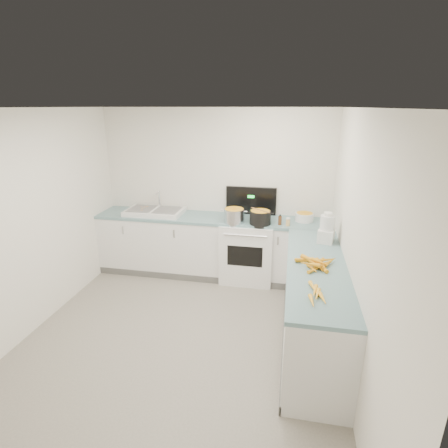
% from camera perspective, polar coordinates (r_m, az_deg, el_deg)
% --- Properties ---
extents(floor, '(3.50, 4.00, 0.00)m').
position_cam_1_polar(floor, '(4.18, -7.29, -18.46)').
color(floor, gray).
rests_on(floor, ground).
extents(ceiling, '(3.50, 4.00, 0.00)m').
position_cam_1_polar(ceiling, '(3.34, -9.14, 18.25)').
color(ceiling, white).
rests_on(ceiling, ground).
extents(wall_back, '(3.50, 0.00, 2.50)m').
position_cam_1_polar(wall_back, '(5.41, -1.32, 5.21)').
color(wall_back, white).
rests_on(wall_back, ground).
extents(wall_front, '(3.50, 0.00, 2.50)m').
position_cam_1_polar(wall_front, '(2.04, -27.86, -22.18)').
color(wall_front, white).
rests_on(wall_front, ground).
extents(wall_left, '(0.00, 4.00, 2.50)m').
position_cam_1_polar(wall_left, '(4.44, -30.03, -0.42)').
color(wall_left, white).
rests_on(wall_left, ground).
extents(wall_right, '(0.00, 4.00, 2.50)m').
position_cam_1_polar(wall_right, '(3.45, 20.70, -4.09)').
color(wall_right, white).
rests_on(wall_right, ground).
extents(counter_back, '(3.50, 0.62, 0.94)m').
position_cam_1_polar(counter_back, '(5.37, -1.93, -3.64)').
color(counter_back, white).
rests_on(counter_back, ground).
extents(counter_right, '(0.62, 2.20, 0.94)m').
position_cam_1_polar(counter_right, '(4.02, 14.43, -12.52)').
color(counter_right, white).
rests_on(counter_right, ground).
extents(stove, '(0.76, 0.65, 1.36)m').
position_cam_1_polar(stove, '(5.27, 3.89, -4.09)').
color(stove, white).
rests_on(stove, ground).
extents(sink, '(0.86, 0.52, 0.31)m').
position_cam_1_polar(sink, '(5.47, -11.23, 2.04)').
color(sink, white).
rests_on(sink, counter_back).
extents(steel_pot, '(0.35, 0.35, 0.22)m').
position_cam_1_polar(steel_pot, '(4.96, 1.66, 1.29)').
color(steel_pot, silver).
rests_on(steel_pot, stove).
extents(black_pot, '(0.38, 0.38, 0.21)m').
position_cam_1_polar(black_pot, '(4.91, 5.92, 0.97)').
color(black_pot, black).
rests_on(black_pot, stove).
extents(wooden_spoon, '(0.28, 0.22, 0.01)m').
position_cam_1_polar(wooden_spoon, '(4.88, 5.97, 2.26)').
color(wooden_spoon, '#AD7A47').
rests_on(wooden_spoon, black_pot).
extents(mixing_bowl, '(0.32, 0.32, 0.12)m').
position_cam_1_polar(mixing_bowl, '(5.15, 12.99, 1.12)').
color(mixing_bowl, white).
rests_on(mixing_bowl, counter_back).
extents(extract_bottle, '(0.05, 0.05, 0.12)m').
position_cam_1_polar(extract_bottle, '(4.92, 9.12, 0.58)').
color(extract_bottle, '#593319').
rests_on(extract_bottle, counter_back).
extents(spice_jar, '(0.06, 0.06, 0.10)m').
position_cam_1_polar(spice_jar, '(4.90, 10.39, 0.26)').
color(spice_jar, '#E5B266').
rests_on(spice_jar, counter_back).
extents(food_processor, '(0.23, 0.26, 0.37)m').
position_cam_1_polar(food_processor, '(4.39, 16.42, -0.85)').
color(food_processor, white).
rests_on(food_processor, counter_right).
extents(carrot_pile, '(0.44, 0.39, 0.09)m').
position_cam_1_polar(carrot_pile, '(3.75, 14.93, -6.22)').
color(carrot_pile, '#F0A31D').
rests_on(carrot_pile, counter_right).
extents(peeled_carrots, '(0.16, 0.43, 0.04)m').
position_cam_1_polar(peeled_carrots, '(3.20, 14.77, -10.99)').
color(peeled_carrots, yellow).
rests_on(peeled_carrots, counter_right).
extents(peelings, '(0.16, 0.27, 0.01)m').
position_cam_1_polar(peelings, '(5.56, -12.91, 2.61)').
color(peelings, tan).
rests_on(peelings, sink).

